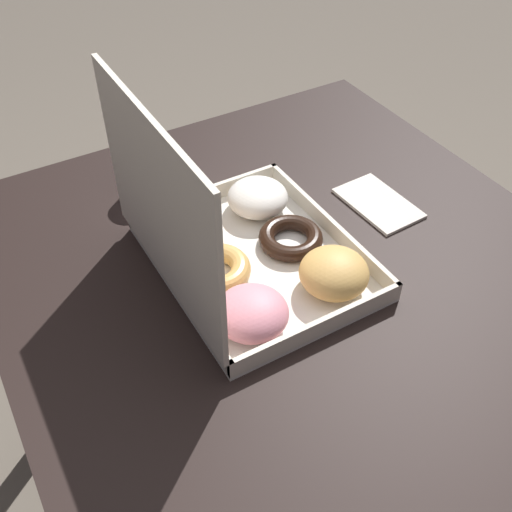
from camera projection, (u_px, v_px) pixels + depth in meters
ground_plane at (278, 476)px, 1.49m from camera, size 8.00×8.00×0.00m
dining_table at (287, 306)px, 1.06m from camera, size 0.95×0.93×0.74m
donut_box at (243, 246)px, 0.94m from camera, size 0.37×0.30×0.32m
coffee_mug at (150, 163)px, 1.10m from camera, size 0.08×0.08×0.10m
paper_napkin at (378, 203)px, 1.09m from camera, size 0.16×0.10×0.01m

